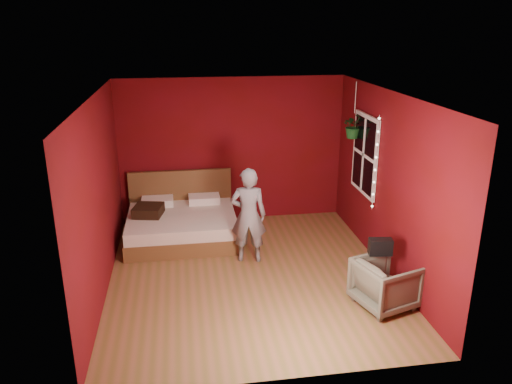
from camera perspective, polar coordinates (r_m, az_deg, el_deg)
name	(u,v)px	position (r m, az deg, el deg)	size (l,w,h in m)	color
floor	(250,275)	(7.35, -0.67, -9.50)	(4.50, 4.50, 0.00)	brown
room_walls	(250,164)	(6.71, -0.72, 3.19)	(4.04, 4.54, 2.62)	#5E0913
window	(365,155)	(8.09, 12.30, 4.20)	(0.05, 0.97, 1.27)	white
fairy_lights	(376,164)	(7.61, 13.51, 3.18)	(0.04, 0.04, 1.45)	silver
bed	(182,223)	(8.55, -8.45, -3.53)	(1.81, 1.54, 1.00)	brown
person	(248,215)	(7.49, -0.87, -2.68)	(0.54, 0.35, 1.48)	gray
armchair	(385,284)	(6.70, 14.56, -10.09)	(0.68, 0.70, 0.64)	#65634F
handbag	(380,247)	(6.67, 14.03, -6.09)	(0.30, 0.15, 0.21)	black
throw_pillow	(148,210)	(8.44, -12.22, -2.08)	(0.45, 0.45, 0.16)	black
hanging_plant	(354,126)	(8.29, 11.10, 7.45)	(0.38, 0.33, 0.91)	silver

